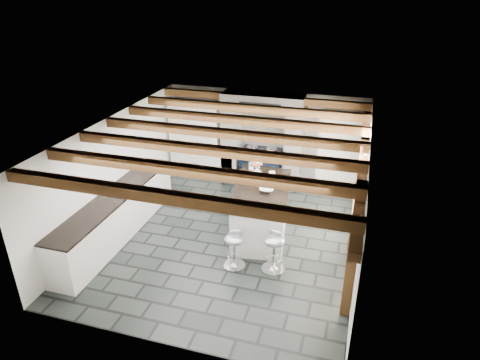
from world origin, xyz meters
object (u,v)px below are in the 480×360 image
(range_cooker, at_px, (261,165))
(bar_stool_far, at_px, (234,245))
(kitchen_island, at_px, (261,210))
(bar_stool_near, at_px, (274,246))

(range_cooker, xyz_separation_m, bar_stool_far, (0.38, -3.61, -0.01))
(kitchen_island, height_order, bar_stool_near, kitchen_island)
(range_cooker, relative_size, bar_stool_far, 1.36)
(bar_stool_near, bearing_deg, kitchen_island, 135.83)
(range_cooker, distance_m, kitchen_island, 2.41)
(kitchen_island, distance_m, bar_stool_far, 1.28)
(range_cooker, height_order, bar_stool_far, range_cooker)
(bar_stool_near, height_order, bar_stool_far, bar_stool_near)
(kitchen_island, xyz_separation_m, bar_stool_near, (0.52, -1.16, -0.03))
(kitchen_island, bearing_deg, range_cooker, 95.93)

